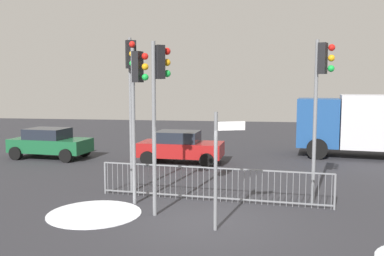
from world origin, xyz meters
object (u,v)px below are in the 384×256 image
Objects in this scene: car_red_near at (180,146)px; delivery_truck at (374,123)px; traffic_light_mid_left at (131,80)px; traffic_light_foreground_right at (321,85)px; traffic_light_rear_left at (158,89)px; direction_sign_post at (218,164)px; car_green_far at (50,143)px; traffic_light_foreground_left at (137,91)px.

car_red_near is 9.59m from delivery_truck.
traffic_light_mid_left is at bearing -93.20° from car_red_near.
traffic_light_mid_left reaches higher than traffic_light_foreground_right.
traffic_light_foreground_right is 1.03× the size of traffic_light_rear_left.
car_red_near is at bearing 25.07° from delivery_truck.
traffic_light_rear_left is 2.70m from direction_sign_post.
car_red_near and car_green_far have the same top height.
car_red_near is (-5.28, 5.87, -2.83)m from traffic_light_foreground_right.
delivery_truck is (9.14, 2.74, 0.97)m from car_red_near.
direction_sign_post is 13.13m from delivery_truck.
traffic_light_mid_left is 1.45m from traffic_light_foreground_left.
traffic_light_mid_left is 0.70× the size of delivery_truck.
traffic_light_rear_left is at bearing -80.61° from car_red_near.
traffic_light_foreground_left is 1.20× the size of car_red_near.
direction_sign_post is (-2.78, -2.72, -1.94)m from traffic_light_foreground_right.
traffic_light_rear_left reaches higher than car_red_near.
car_red_near is at bearing -166.46° from traffic_light_foreground_left.
traffic_light_mid_left is at bearing -141.81° from traffic_light_foreground_left.
traffic_light_foreground_right reaches higher than delivery_truck.
traffic_light_foreground_left is at bearing -176.91° from traffic_light_rear_left.
traffic_light_foreground_left is 7.23m from car_red_near.
delivery_truck is at bearing 149.90° from traffic_light_foreground_left.
traffic_light_mid_left is 12.90m from delivery_truck.
traffic_light_rear_left reaches higher than car_green_far.
delivery_truck is (3.85, 8.61, -1.86)m from traffic_light_foreground_right.
traffic_light_foreground_right is 8.39m from car_red_near.
traffic_light_foreground_left is 3.63m from direction_sign_post.
car_red_near is 6.56m from car_green_far.
direction_sign_post is 0.76× the size of car_red_near.
car_red_near is at bearing -115.56° from traffic_light_foreground_right.
traffic_light_rear_left is 8.11m from car_red_near.
delivery_truck is (9.20, 9.47, -1.68)m from traffic_light_foreground_left.
traffic_light_mid_left is 1.10× the size of traffic_light_foreground_left.
traffic_light_mid_left is 1.30× the size of car_green_far.
car_green_far is at bearing 17.32° from delivery_truck.
traffic_light_foreground_right is 5.95m from traffic_light_mid_left.
car_green_far is (-5.91, 5.71, -2.98)m from traffic_light_mid_left.
delivery_truck is at bearing 178.35° from traffic_light_foreground_right.
car_green_far is at bearing -94.97° from traffic_light_foreground_right.
traffic_light_foreground_right is 0.96× the size of traffic_light_mid_left.
traffic_light_rear_left is 1.61× the size of direction_sign_post.
traffic_light_foreground_right reaches higher than traffic_light_foreground_left.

